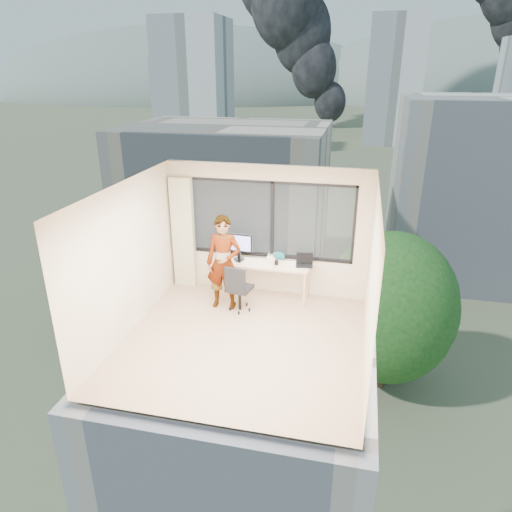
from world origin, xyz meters
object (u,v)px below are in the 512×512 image
(monitor, at_px, (239,247))
(handbag, at_px, (279,256))
(laptop, at_px, (305,261))
(game_console, at_px, (275,257))
(person, at_px, (224,263))
(desk, at_px, (263,280))
(chair, at_px, (240,287))

(monitor, bearing_deg, handbag, 12.95)
(handbag, bearing_deg, laptop, -7.49)
(game_console, height_order, handbag, handbag)
(game_console, distance_m, laptop, 0.67)
(game_console, bearing_deg, laptop, -24.76)
(person, relative_size, handbag, 7.81)
(desk, relative_size, handbag, 7.76)
(monitor, height_order, game_console, monitor)
(handbag, bearing_deg, person, -132.05)
(chair, bearing_deg, game_console, 69.77)
(monitor, distance_m, game_console, 0.76)
(monitor, bearing_deg, laptop, 2.21)
(person, height_order, handbag, person)
(person, distance_m, laptop, 1.55)
(monitor, xyz_separation_m, game_console, (0.69, 0.21, -0.24))
(desk, xyz_separation_m, laptop, (0.80, 0.01, 0.48))
(chair, distance_m, laptop, 1.34)
(game_console, height_order, laptop, laptop)
(handbag, bearing_deg, monitor, -161.17)
(monitor, xyz_separation_m, handbag, (0.78, 0.12, -0.18))
(desk, distance_m, monitor, 0.82)
(monitor, relative_size, game_console, 1.82)
(desk, height_order, chair, chair)
(laptop, xyz_separation_m, handbag, (-0.52, 0.16, -0.02))
(desk, bearing_deg, laptop, 0.61)
(person, bearing_deg, game_console, 42.48)
(game_console, bearing_deg, monitor, -165.67)
(person, bearing_deg, laptop, 19.17)
(person, xyz_separation_m, monitor, (0.14, 0.60, 0.11))
(chair, bearing_deg, handbag, 62.49)
(chair, height_order, game_console, chair)
(laptop, relative_size, handbag, 1.47)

